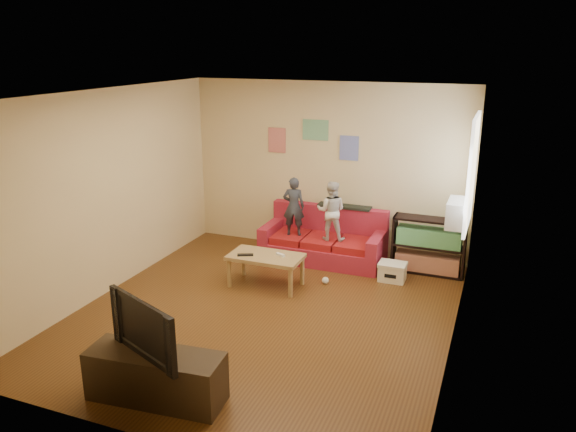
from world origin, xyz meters
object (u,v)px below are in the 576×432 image
(child_b, at_px, (331,211))
(coffee_table, at_px, (266,259))
(television, at_px, (152,326))
(bookshelf, at_px, (428,249))
(file_box, at_px, (392,272))
(sofa, at_px, (324,242))
(child_a, at_px, (294,206))
(tv_stand, at_px, (156,376))

(child_b, distance_m, coffee_table, 1.34)
(coffee_table, height_order, television, television)
(bookshelf, bearing_deg, child_b, -172.43)
(bookshelf, distance_m, file_box, 0.69)
(sofa, relative_size, television, 1.89)
(child_b, bearing_deg, sofa, -56.94)
(sofa, height_order, file_box, sofa)
(sofa, xyz_separation_m, television, (-0.36, -4.06, 0.50))
(sofa, bearing_deg, file_box, -21.60)
(coffee_table, bearing_deg, sofa, 71.00)
(child_a, height_order, bookshelf, child_a)
(sofa, height_order, child_a, child_a)
(bookshelf, relative_size, file_box, 2.70)
(child_a, xyz_separation_m, file_box, (1.62, -0.30, -0.72))
(child_a, relative_size, bookshelf, 0.88)
(child_b, relative_size, coffee_table, 0.90)
(bookshelf, xyz_separation_m, file_box, (-0.42, -0.49, -0.24))
(sofa, height_order, television, television)
(tv_stand, distance_m, television, 0.53)
(child_a, xyz_separation_m, bookshelf, (2.04, 0.19, -0.48))
(child_b, relative_size, television, 0.91)
(child_a, distance_m, coffee_table, 1.21)
(sofa, distance_m, television, 4.10)
(television, bearing_deg, coffee_table, 114.61)
(child_a, height_order, file_box, child_a)
(sofa, xyz_separation_m, child_b, (0.15, -0.16, 0.57))
(sofa, distance_m, bookshelf, 1.59)
(child_b, bearing_deg, bookshelf, 178.54)
(sofa, distance_m, child_b, 0.61)
(bookshelf, height_order, file_box, bookshelf)
(sofa, distance_m, file_box, 1.26)
(file_box, distance_m, television, 3.96)
(television, bearing_deg, file_box, 89.93)
(sofa, height_order, tv_stand, sofa)
(child_a, distance_m, television, 3.89)
(tv_stand, bearing_deg, child_b, 77.25)
(child_b, bearing_deg, file_box, 154.67)
(child_a, distance_m, child_b, 0.60)
(child_a, relative_size, tv_stand, 0.70)
(tv_stand, relative_size, television, 1.32)
(coffee_table, xyz_separation_m, television, (0.08, -2.78, 0.38))
(tv_stand, bearing_deg, coffee_table, 86.36)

